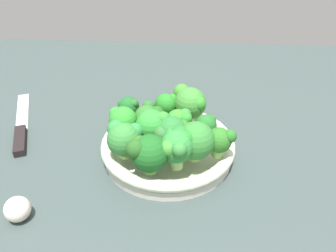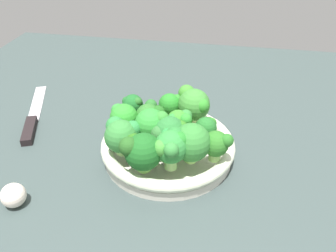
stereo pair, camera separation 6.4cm
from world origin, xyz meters
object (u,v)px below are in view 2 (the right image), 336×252
object	(u,v)px
broccoli_floret_0	(150,116)
broccoli_floret_3	(194,104)
broccoli_floret_13	(170,147)
broccoli_floret_9	(217,144)
garlic_bulb	(13,195)
bowl	(168,147)
broccoli_floret_1	(170,105)
broccoli_floret_2	(179,122)
broccoli_floret_7	(141,151)
knife	(32,119)
broccoli_floret_8	(189,142)
broccoli_floret_12	(122,134)
broccoli_floret_5	(206,129)
broccoli_floret_10	(169,133)
broccoli_floret_6	(133,105)
broccoli_floret_4	(123,117)
broccoli_floret_11	(153,125)

from	to	relation	value
broccoli_floret_0	broccoli_floret_3	size ratio (longest dim) A/B	0.82
broccoli_floret_13	broccoli_floret_9	bearing A→B (deg)	-63.86
garlic_bulb	broccoli_floret_9	bearing A→B (deg)	-68.26
bowl	broccoli_floret_1	distance (cm)	8.71
garlic_bulb	broccoli_floret_2	bearing A→B (deg)	-53.95
broccoli_floret_7	broccoli_floret_0	bearing A→B (deg)	5.22
knife	garlic_bulb	world-z (taller)	garlic_bulb
broccoli_floret_9	broccoli_floret_8	bearing A→B (deg)	106.24
broccoli_floret_2	broccoli_floret_3	bearing A→B (deg)	-18.92
broccoli_floret_8	broccoli_floret_12	size ratio (longest dim) A/B	1.19
broccoli_floret_5	broccoli_floret_8	bearing A→B (deg)	157.25
broccoli_floret_10	garlic_bulb	size ratio (longest dim) A/B	1.68
broccoli_floret_6	garlic_bulb	world-z (taller)	broccoli_floret_6
broccoli_floret_8	broccoli_floret_10	size ratio (longest dim) A/B	1.15
broccoli_floret_0	broccoli_floret_2	distance (cm)	5.94
broccoli_floret_0	knife	world-z (taller)	broccoli_floret_0
bowl	broccoli_floret_4	size ratio (longest dim) A/B	3.78
broccoli_floret_1	broccoli_floret_8	bearing A→B (deg)	-156.86
broccoli_floret_6	broccoli_floret_10	distance (cm)	12.58
broccoli_floret_2	broccoli_floret_5	world-z (taller)	broccoli_floret_2
broccoli_floret_11	broccoli_floret_6	bearing A→B (deg)	37.93
broccoli_floret_0	broccoli_floret_3	distance (cm)	9.31
broccoli_floret_8	broccoli_floret_12	world-z (taller)	broccoli_floret_8
broccoli_floret_9	broccoli_floret_10	size ratio (longest dim) A/B	0.83
broccoli_floret_0	broccoli_floret_7	xyz separation A→B (cm)	(-11.02, -1.01, 0.21)
broccoli_floret_4	broccoli_floret_12	world-z (taller)	broccoli_floret_4
broccoli_floret_8	broccoli_floret_6	bearing A→B (deg)	49.08
broccoli_floret_8	knife	size ratio (longest dim) A/B	0.31
broccoli_floret_0	broccoli_floret_6	bearing A→B (deg)	50.25
broccoli_floret_6	broccoli_floret_9	bearing A→B (deg)	-118.84
broccoli_floret_4	knife	size ratio (longest dim) A/B	0.27
bowl	broccoli_floret_5	distance (cm)	8.88
broccoli_floret_13	knife	size ratio (longest dim) A/B	0.28
broccoli_floret_0	broccoli_floret_8	xyz separation A→B (cm)	(-7.51, -8.48, 0.45)
broccoli_floret_5	broccoli_floret_10	distance (cm)	7.40
broccoli_floret_10	broccoli_floret_13	bearing A→B (deg)	-168.13
broccoli_floret_0	broccoli_floret_1	bearing A→B (deg)	-31.94
broccoli_floret_9	garlic_bulb	distance (cm)	35.20
broccoli_floret_3	broccoli_floret_4	size ratio (longest dim) A/B	1.10
broccoli_floret_5	garlic_bulb	world-z (taller)	broccoli_floret_5
broccoli_floret_6	broccoli_floret_3	bearing A→B (deg)	-84.19
broccoli_floret_10	broccoli_floret_12	size ratio (longest dim) A/B	1.04
broccoli_floret_7	broccoli_floret_12	xyz separation A→B (cm)	(4.15, 4.52, -0.17)
bowl	broccoli_floret_13	world-z (taller)	broccoli_floret_13
broccoli_floret_3	broccoli_floret_4	bearing A→B (deg)	118.15
broccoli_floret_10	broccoli_floret_12	xyz separation A→B (cm)	(-1.84, 8.15, -0.12)
broccoli_floret_7	broccoli_floret_12	distance (cm)	6.13
broccoli_floret_3	broccoli_floret_10	size ratio (longest dim) A/B	1.10
broccoli_floret_5	broccoli_floret_11	bearing A→B (deg)	103.96
bowl	broccoli_floret_7	xyz separation A→B (cm)	(-9.44, 2.83, 6.00)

